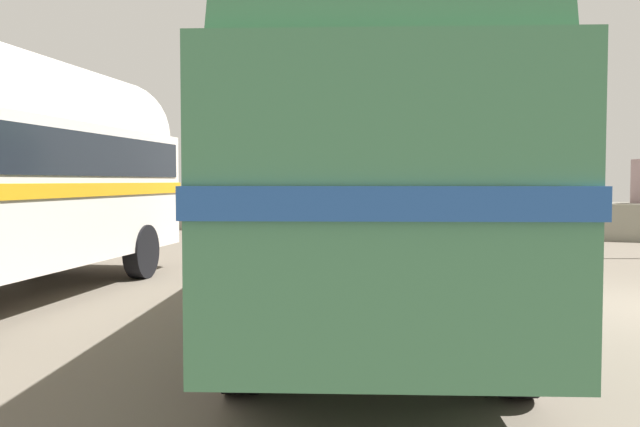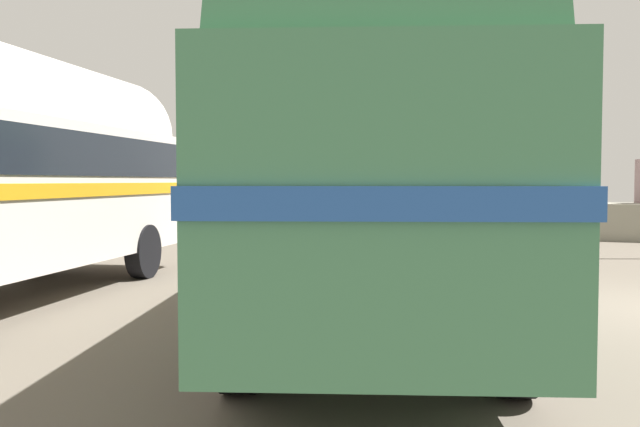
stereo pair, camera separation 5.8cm
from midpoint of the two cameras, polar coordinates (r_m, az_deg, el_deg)
breakwater at (r=21.89m, az=22.40°, el=-0.16°), size 31.36×2.42×2.41m
vintage_coach at (r=8.05m, az=3.92°, el=4.86°), size 4.78×8.91×3.70m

